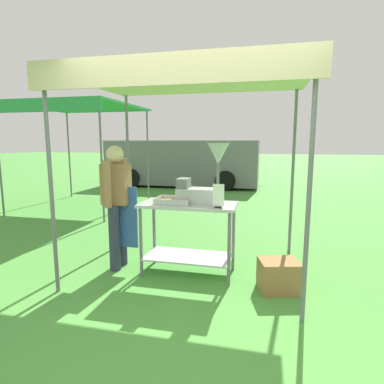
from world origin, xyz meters
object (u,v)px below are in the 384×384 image
object	(u,v)px
stall_canopy	(190,84)
donut_fryer	(206,179)
donut_cart	(188,224)
vendor	(117,201)
neighbour_tent	(78,109)
donut_tray	(174,201)
supply_crate	(279,276)
van_grey	(183,162)
menu_sign	(218,198)

from	to	relation	value
stall_canopy	donut_fryer	world-z (taller)	stall_canopy
donut_cart	vendor	size ratio (longest dim) A/B	0.73
neighbour_tent	donut_cart	bearing A→B (deg)	-43.23
donut_cart	neighbour_tent	bearing A→B (deg)	136.77
donut_tray	neighbour_tent	size ratio (longest dim) A/B	0.16
donut_cart	supply_crate	size ratio (longest dim) A/B	2.36
donut_fryer	donut_tray	bearing A→B (deg)	-165.19
donut_fryer	vendor	world-z (taller)	donut_fryer
stall_canopy	van_grey	bearing A→B (deg)	105.53
menu_sign	donut_cart	bearing A→B (deg)	155.13
stall_canopy	menu_sign	world-z (taller)	stall_canopy
donut_tray	supply_crate	xyz separation A→B (m)	(1.27, -0.19, -0.75)
donut_fryer	donut_cart	bearing A→B (deg)	-162.39
donut_tray	donut_fryer	world-z (taller)	donut_fryer
menu_sign	van_grey	world-z (taller)	van_grey
donut_tray	van_grey	size ratio (longest dim) A/B	0.08
stall_canopy	donut_cart	world-z (taller)	stall_canopy
menu_sign	van_grey	xyz separation A→B (m)	(-2.58, 8.11, -0.15)
donut_cart	donut_fryer	size ratio (longest dim) A/B	1.55
vendor	supply_crate	size ratio (longest dim) A/B	3.22
stall_canopy	menu_sign	bearing A→B (deg)	-35.37
donut_cart	vendor	world-z (taller)	vendor
donut_cart	menu_sign	xyz separation A→B (m)	(0.40, -0.19, 0.38)
vendor	van_grey	bearing A→B (deg)	98.79
donut_fryer	vendor	size ratio (longest dim) A/B	0.47
van_grey	donut_fryer	bearing A→B (deg)	-73.16
stall_canopy	van_grey	size ratio (longest dim) A/B	0.50
vendor	donut_tray	bearing A→B (deg)	-1.49
menu_sign	vendor	bearing A→B (deg)	172.75
donut_tray	donut_fryer	size ratio (longest dim) A/B	0.57
donut_fryer	vendor	xyz separation A→B (m)	(-1.15, -0.08, -0.31)
donut_fryer	neighbour_tent	xyz separation A→B (m)	(-3.79, 3.31, 1.23)
menu_sign	supply_crate	bearing A→B (deg)	-3.50
donut_cart	donut_tray	distance (m)	0.33
stall_canopy	donut_cart	xyz separation A→B (m)	(0.00, -0.10, -1.70)
donut_tray	stall_canopy	bearing A→B (deg)	37.91
stall_canopy	donut_tray	distance (m)	1.43
vendor	donut_fryer	bearing A→B (deg)	3.93
stall_canopy	donut_fryer	size ratio (longest dim) A/B	3.69
donut_cart	van_grey	distance (m)	8.22
vendor	van_grey	xyz separation A→B (m)	(-1.23, 7.94, -0.02)
donut_tray	supply_crate	size ratio (longest dim) A/B	0.87
donut_cart	neighbour_tent	xyz separation A→B (m)	(-3.59, 3.37, 1.80)
donut_cart	menu_sign	distance (m)	0.58
donut_tray	van_grey	world-z (taller)	van_grey
donut_tray	vendor	world-z (taller)	vendor
neighbour_tent	donut_fryer	bearing A→B (deg)	-41.10
donut_fryer	supply_crate	world-z (taller)	donut_fryer
menu_sign	vendor	world-z (taller)	vendor
donut_cart	van_grey	world-z (taller)	van_grey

